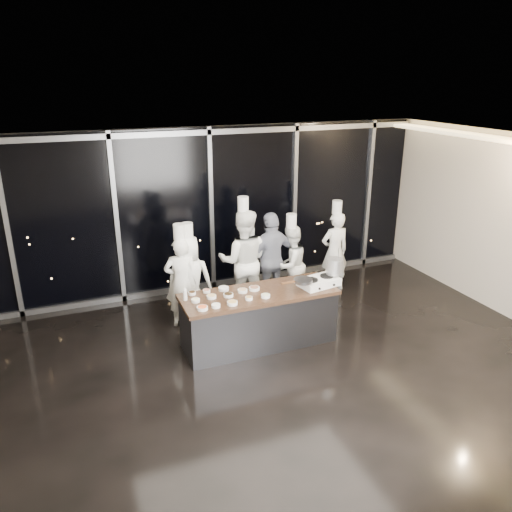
{
  "coord_description": "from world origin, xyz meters",
  "views": [
    {
      "loc": [
        -2.67,
        -5.69,
        4.1
      ],
      "look_at": [
        0.07,
        1.2,
        1.39
      ],
      "focal_mm": 35.0,
      "sensor_mm": 36.0,
      "label": 1
    }
  ],
  "objects": [
    {
      "name": "stock_pot",
      "position": [
        1.3,
        0.85,
        1.17
      ],
      "size": [
        0.3,
        0.3,
        0.26
      ],
      "primitive_type": "cylinder",
      "rotation": [
        0.0,
        0.0,
        0.17
      ],
      "color": "#B5B5B8",
      "rests_on": "stove"
    },
    {
      "name": "chef_center",
      "position": [
        0.22,
        2.18,
        0.96
      ],
      "size": [
        1.11,
        0.99,
        2.13
      ],
      "rotation": [
        0.0,
        0.0,
        2.79
      ],
      "color": "white",
      "rests_on": "ground"
    },
    {
      "name": "chef_side",
      "position": [
        2.2,
        2.36,
        0.83
      ],
      "size": [
        0.59,
        0.39,
        1.84
      ],
      "rotation": [
        0.0,
        0.0,
        3.15
      ],
      "color": "white",
      "rests_on": "ground"
    },
    {
      "name": "chef_left",
      "position": [
        -0.81,
        2.07,
        0.8
      ],
      "size": [
        0.88,
        0.71,
        1.8
      ],
      "rotation": [
        0.0,
        0.0,
        2.82
      ],
      "color": "white",
      "rests_on": "ground"
    },
    {
      "name": "guest",
      "position": [
        0.76,
        2.15,
        0.9
      ],
      "size": [
        1.11,
        0.59,
        1.8
      ],
      "rotation": [
        0.0,
        0.0,
        3.29
      ],
      "color": "#16203D",
      "rests_on": "ground"
    },
    {
      "name": "room_shell",
      "position": [
        0.18,
        0.0,
        2.25
      ],
      "size": [
        9.02,
        7.02,
        3.21
      ],
      "color": "beige",
      "rests_on": "ground"
    },
    {
      "name": "stove",
      "position": [
        1.0,
        0.8,
        0.96
      ],
      "size": [
        0.69,
        0.49,
        0.14
      ],
      "rotation": [
        0.0,
        0.0,
        0.17
      ],
      "color": "white",
      "rests_on": "demo_counter"
    },
    {
      "name": "prep_bowls",
      "position": [
        -0.53,
        0.91,
        0.93
      ],
      "size": [
        1.17,
        0.71,
        0.05
      ],
      "color": "white",
      "rests_on": "demo_counter"
    },
    {
      "name": "chef_far_left",
      "position": [
        -0.97,
        1.98,
        0.82
      ],
      "size": [
        0.66,
        0.52,
        1.82
      ],
      "rotation": [
        0.0,
        0.0,
        2.87
      ],
      "color": "white",
      "rests_on": "ground"
    },
    {
      "name": "frying_pan",
      "position": [
        0.67,
        0.72,
        1.07
      ],
      "size": [
        0.54,
        0.35,
        0.05
      ],
      "rotation": [
        0.0,
        0.0,
        0.17
      ],
      "color": "slate",
      "rests_on": "stove"
    },
    {
      "name": "squeeze_bottle",
      "position": [
        -1.14,
        1.05,
        1.01
      ],
      "size": [
        0.06,
        0.06,
        0.22
      ],
      "color": "white",
      "rests_on": "demo_counter"
    },
    {
      "name": "ground",
      "position": [
        0.0,
        0.0,
        0.0
      ],
      "size": [
        9.0,
        9.0,
        0.0
      ],
      "primitive_type": "plane",
      "color": "black",
      "rests_on": "ground"
    },
    {
      "name": "demo_counter",
      "position": [
        0.0,
        0.9,
        0.45
      ],
      "size": [
        2.46,
        0.86,
        0.9
      ],
      "color": "#37373C",
      "rests_on": "ground"
    },
    {
      "name": "chef_right",
      "position": [
        1.14,
        2.15,
        0.76
      ],
      "size": [
        0.9,
        0.82,
        1.73
      ],
      "rotation": [
        0.0,
        0.0,
        3.56
      ],
      "color": "white",
      "rests_on": "ground"
    },
    {
      "name": "window_wall",
      "position": [
        0.0,
        3.43,
        1.6
      ],
      "size": [
        8.9,
        0.11,
        3.2
      ],
      "color": "black",
      "rests_on": "ground"
    }
  ]
}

